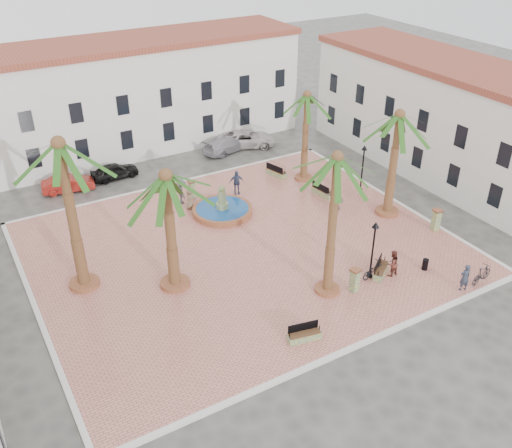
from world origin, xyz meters
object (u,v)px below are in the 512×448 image
Objects in this scene: bench_ne at (276,172)px; bollard_n at (192,189)px; bench_se at (381,270)px; bicycle_b at (482,274)px; palm_e at (398,127)px; bollard_se at (355,280)px; litter_bin at (425,264)px; bicycle_a at (373,270)px; pedestrian_fountain_b at (236,182)px; car_white at (247,139)px; bench_s at (304,335)px; fountain at (222,209)px; lamppost_e at (363,160)px; bollard_e at (436,220)px; pedestrian_fountain_a at (190,199)px; pedestrian_east at (336,198)px; car_black at (115,171)px; lamppost_s at (374,240)px; palm_s at (336,172)px; pedestrian_north at (182,192)px; palm_sw at (167,190)px; palm_ne at (307,104)px; car_silver at (227,144)px; palm_nw at (61,161)px; cyclist_b at (392,263)px; cyclist_a at (465,277)px; bench_e at (322,192)px; car_red at (68,184)px.

bollard_n reaches higher than bench_ne.
bicycle_b reaches higher than bench_se.
bollard_se is at bearing -142.30° from palm_e.
litter_bin is 0.40× the size of bicycle_a.
car_white is (5.39, 8.03, -0.37)m from pedestrian_fountain_b.
bollard_n is at bearing 96.26° from bench_s.
fountain is 3.28m from pedestrian_fountain_b.
bench_se is 2.84m from litter_bin.
bench_s is at bearing -138.38° from lamppost_e.
pedestrian_fountain_a reaches higher than bollard_e.
pedestrian_fountain_a is at bearing 85.45° from bench_ne.
car_black is (-12.19, 13.29, -0.37)m from pedestrian_east.
lamppost_s is 11.46m from lamppost_e.
pedestrian_north is (-2.90, 14.07, -6.62)m from palm_s.
bicycle_a is at bearing -25.91° from palm_sw.
palm_ne reaches higher than car_silver.
palm_nw is 4.98× the size of pedestrian_north.
cyclist_b reaches higher than pedestrian_fountain_a.
lamppost_e is at bearing -11.20° from fountain.
pedestrian_fountain_a is 0.34× the size of car_silver.
cyclist_a is (5.54, -3.08, 0.09)m from bollard_se.
bollard_e is (3.63, -8.01, 0.52)m from bench_e.
car_red is (-7.74, 6.06, -0.22)m from bollard_n.
fountain reaches higher than pedestrian_fountain_b.
car_black is (-7.11, 21.74, -0.29)m from bollard_se.
cyclist_b reaches higher than car_silver.
pedestrian_east is at bearing -140.18° from car_black.
palm_nw is 13.13× the size of litter_bin.
car_black is at bearing -144.45° from pedestrian_east.
palm_s is 8.22m from bench_se.
pedestrian_east is (5.08, -5.76, -0.07)m from pedestrian_fountain_b.
cyclist_a is (14.25, -8.82, -5.35)m from palm_sw.
bicycle_b is (1.51, 0.00, -0.32)m from cyclist_a.
car_silver reaches higher than bench_se.
palm_sw is at bearing -85.85° from pedestrian_east.
bollard_e is at bearing 16.25° from bollard_se.
palm_s is at bearing 56.04° from bicycle_b.
car_red is at bearing 117.05° from car_white.
palm_e reaches higher than car_silver.
bicycle_b is at bearing 172.67° from car_silver.
palm_nw reaches higher than bollard_se.
bench_s is 17.96m from lamppost_e.
palm_nw is 1.07× the size of palm_s.
bench_e is (18.80, 2.27, -7.68)m from palm_nw.
bench_se is (4.83, -11.48, -0.03)m from fountain.
bollard_e is at bearing -122.97° from car_red.
bench_se is at bearing -68.91° from bollard_n.
palm_sw is at bearing 127.95° from car_silver.
bench_ne is (6.62, 3.33, -0.02)m from fountain.
car_red is at bearing 93.39° from car_black.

